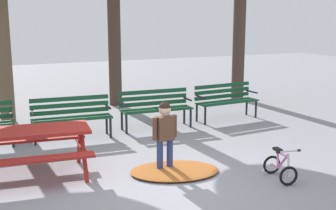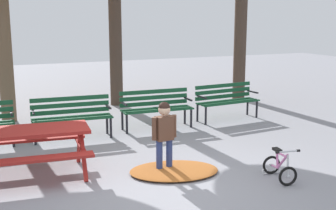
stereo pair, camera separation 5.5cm
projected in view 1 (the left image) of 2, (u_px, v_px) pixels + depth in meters
ground at (174, 188)px, 6.44m from camera, size 36.00×36.00×0.00m
picnic_table at (30, 140)px, 6.77m from camera, size 1.93×1.52×0.79m
park_bench_left at (71, 114)px, 8.95m from camera, size 1.63×0.57×0.85m
park_bench_right at (155, 106)px, 9.79m from camera, size 1.62×0.54×0.85m
park_bench_far_right at (225, 98)px, 10.65m from camera, size 1.63×0.58×0.85m
child_standing at (165, 130)px, 7.00m from camera, size 0.44×0.19×1.15m
kids_bicycle at (280, 167)px, 6.74m from camera, size 0.44×0.60×0.54m
leaf_pile at (175, 170)px, 7.06m from camera, size 1.64×1.34×0.07m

